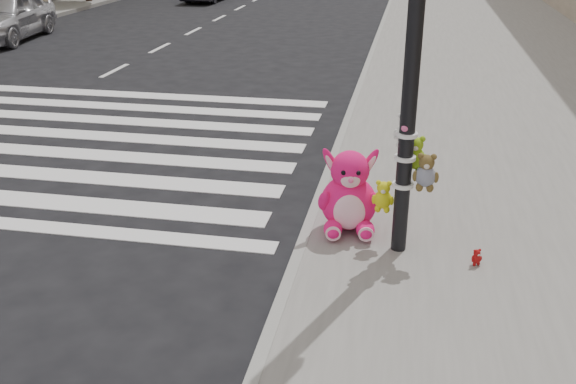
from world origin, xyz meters
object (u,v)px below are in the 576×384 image
(signal_pole, at_px, (411,101))
(red_teddy, at_px, (476,257))
(pink_bunny, at_px, (349,197))
(car_silver_far, at_px, (5,15))

(signal_pole, relative_size, red_teddy, 21.82)
(pink_bunny, relative_size, red_teddy, 5.45)
(signal_pole, xyz_separation_m, red_teddy, (0.78, -0.23, -1.55))
(signal_pole, height_order, pink_bunny, signal_pole)
(pink_bunny, xyz_separation_m, car_silver_far, (-11.52, 11.24, 0.19))
(signal_pole, distance_m, red_teddy, 1.75)
(red_teddy, bearing_deg, signal_pole, 135.19)
(red_teddy, height_order, car_silver_far, car_silver_far)
(pink_bunny, bearing_deg, signal_pole, -38.64)
(red_teddy, relative_size, car_silver_far, 0.04)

